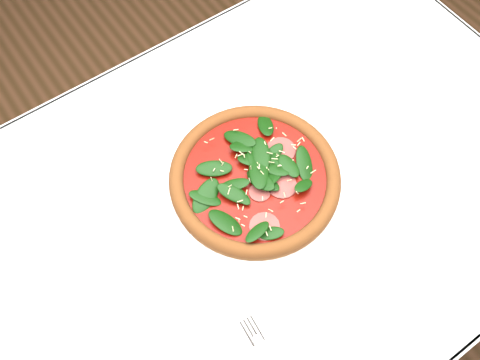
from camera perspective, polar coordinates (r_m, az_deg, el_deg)
ground at (r=1.66m, az=1.26°, el=-13.17°), size 6.00×6.00×0.00m
dining_table at (r=1.04m, az=1.96°, el=-3.94°), size 1.21×0.81×0.75m
plate at (r=0.95m, az=1.57°, el=-0.16°), size 0.35×0.35×0.02m
pizza at (r=0.94m, az=1.60°, el=0.41°), size 0.33×0.33×0.04m
wine_glass at (r=0.88m, az=-16.97°, el=1.96°), size 0.07×0.07×0.18m
fork at (r=0.85m, az=2.74°, el=-18.06°), size 0.03×0.15×0.00m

